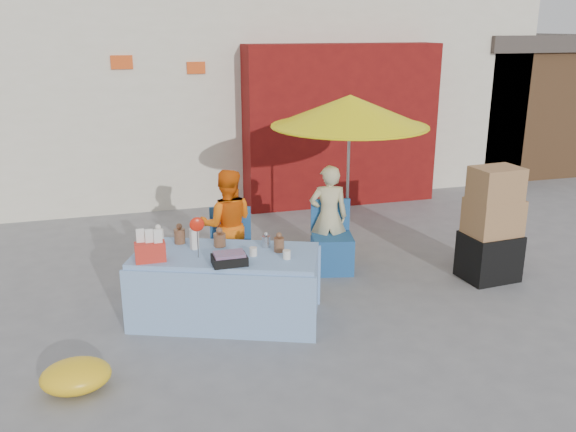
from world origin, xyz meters
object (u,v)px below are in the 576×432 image
object	(u,v)px
umbrella	(350,112)
vendor_beige	(328,217)
market_table	(226,285)
chair_left	(231,261)
vendor_orange	(227,225)
box_stack	(492,228)
chair_right	(332,250)

from	to	relation	value
umbrella	vendor_beige	bearing A→B (deg)	-153.43
market_table	chair_left	xyz separation A→B (m)	(0.23, 0.92, -0.11)
vendor_orange	box_stack	world-z (taller)	box_stack
market_table	umbrella	size ratio (longest dim) A/B	0.98
market_table	box_stack	distance (m)	3.18
vendor_orange	vendor_beige	world-z (taller)	vendor_orange
vendor_beige	umbrella	bearing A→B (deg)	-141.02
vendor_beige	box_stack	bearing A→B (deg)	164.42
chair_left	vendor_beige	world-z (taller)	vendor_beige
umbrella	chair_right	bearing A→B (deg)	-136.19
vendor_beige	chair_right	bearing A→B (deg)	103.86
market_table	vendor_orange	size ratio (longest dim) A/B	1.56
vendor_beige	vendor_orange	bearing A→B (deg)	12.41
umbrella	chair_left	bearing A→B (deg)	-169.57
vendor_beige	box_stack	xyz separation A→B (m)	(1.69, -0.90, -0.02)
box_stack	umbrella	bearing A→B (deg)	142.97
umbrella	box_stack	xyz separation A→B (m)	(1.39, -1.05, -1.27)
chair_right	umbrella	world-z (taller)	umbrella
market_table	chair_right	distance (m)	1.75
chair_right	vendor_orange	world-z (taller)	vendor_orange
market_table	chair_right	bearing A→B (deg)	53.52
chair_left	vendor_beige	distance (m)	1.31
market_table	box_stack	size ratio (longest dim) A/B	1.51
umbrella	box_stack	world-z (taller)	umbrella
chair_right	vendor_orange	bearing A→B (deg)	-173.72
chair_right	umbrella	xyz separation A→B (m)	(0.30, 0.28, 1.64)
chair_left	umbrella	distance (m)	2.27
box_stack	chair_right	bearing A→B (deg)	155.65
chair_left	box_stack	distance (m)	3.06
chair_left	umbrella	bearing A→B (deg)	22.84
chair_left	chair_right	bearing A→B (deg)	12.41
market_table	vendor_beige	xyz separation A→B (m)	(1.48, 1.05, 0.28)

